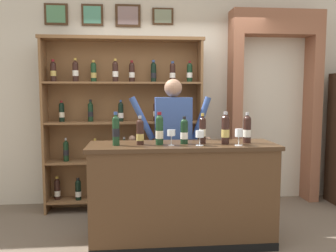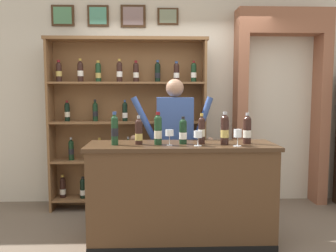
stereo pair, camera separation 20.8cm
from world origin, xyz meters
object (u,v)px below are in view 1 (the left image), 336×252
Objects in this scene: tasting_bottle_grappa at (184,131)px; wine_glass_right at (171,134)px; shopkeeper at (173,136)px; tasting_bottle_chianti at (247,129)px; tasting_bottle_super_tuscan at (116,130)px; tasting_bottle_rosso at (225,129)px; tasting_bottle_vin_santo at (140,132)px; tasting_counter at (182,194)px; wine_glass_center at (200,135)px; wine_shelf at (124,121)px; wine_glass_spare at (239,134)px; tasting_bottle_brunello at (159,129)px; tasting_bottle_bianco at (202,130)px.

tasting_bottle_grappa is 0.16m from wine_glass_right.
shopkeeper is at bearing 95.76° from tasting_bottle_grappa.
tasting_bottle_chianti is (0.69, -0.53, 0.13)m from shopkeeper.
wine_glass_right is at bearing -97.82° from shopkeeper.
tasting_bottle_rosso is at bearing 0.19° from tasting_bottle_super_tuscan.
tasting_bottle_vin_santo is 0.31m from wine_glass_right.
tasting_counter is 12.89× the size of wine_glass_center.
wine_shelf reaches higher than tasting_bottle_grappa.
tasting_counter is at bearing 161.77° from wine_glass_spare.
shopkeeper is 0.68m from tasting_bottle_vin_santo.
shopkeeper is at bearing 94.29° from tasting_counter.
tasting_bottle_vin_santo is 0.44m from tasting_bottle_grappa.
tasting_bottle_brunello reaches higher than wine_glass_spare.
tasting_bottle_grappa is 1.89× the size of wine_glass_center.
tasting_bottle_vin_santo is (0.19, -1.15, -0.01)m from wine_shelf.
wine_glass_center is at bearing -74.10° from shopkeeper.
tasting_bottle_bianco is at bearing 2.79° from tasting_bottle_super_tuscan.
tasting_bottle_brunello reaches higher than tasting_counter.
tasting_bottle_rosso is (1.04, -1.17, 0.02)m from wine_shelf.
wine_glass_center is (0.57, -0.11, -0.02)m from tasting_bottle_vin_santo.
tasting_bottle_brunello is 1.17× the size of tasting_bottle_grappa.
tasting_bottle_vin_santo is at bearing 171.24° from wine_glass_spare.
tasting_bottle_vin_santo is 0.92× the size of tasting_bottle_chianti.
tasting_bottle_bianco is (0.18, 0.01, 0.01)m from tasting_bottle_grappa.
tasting_bottle_super_tuscan is 1.08m from tasting_bottle_rosso.
shopkeeper is 0.85m from tasting_bottle_super_tuscan.
wine_glass_center is at bearing -111.64° from tasting_bottle_bianco.
tasting_bottle_grappa is 0.85× the size of tasting_bottle_rosso.
tasting_bottle_bianco is at bearing -54.28° from wine_shelf.
tasting_bottle_chianti reaches higher than tasting_bottle_grappa.
wine_glass_spare is at bearing -52.19° from tasting_bottle_rosso.
wine_shelf is at bearing 131.56° from tasting_bottle_rosso.
tasting_counter is 0.68m from tasting_bottle_bianco.
wine_glass_right is at bearing -30.26° from tasting_bottle_brunello.
shopkeeper is at bearing 142.60° from tasting_bottle_chianti.
tasting_bottle_bianco is at bearing -1.97° from tasting_counter.
tasting_counter is 0.65m from wine_glass_right.
tasting_bottle_bianco is 0.45m from tasting_bottle_chianti.
tasting_bottle_vin_santo is at bearing -80.48° from wine_shelf.
tasting_bottle_chianti is at bearing -0.57° from tasting_bottle_bianco.
wine_glass_right reaches higher than tasting_counter.
tasting_bottle_grappa is at bearing 3.07° from tasting_bottle_super_tuscan.
shopkeeper is 0.55m from tasting_bottle_grappa.
wine_glass_center is 0.38m from wine_glass_spare.
wine_glass_center is (0.38, -0.10, -0.05)m from tasting_bottle_brunello.
tasting_bottle_chianti is at bearing 6.27° from wine_glass_right.
tasting_bottle_bianco reaches higher than wine_glass_spare.
tasting_bottle_grappa is (0.44, 0.01, 0.00)m from tasting_bottle_vin_santo.
tasting_bottle_grappa reaches higher than wine_glass_right.
tasting_counter is at bearing -61.37° from wine_shelf.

